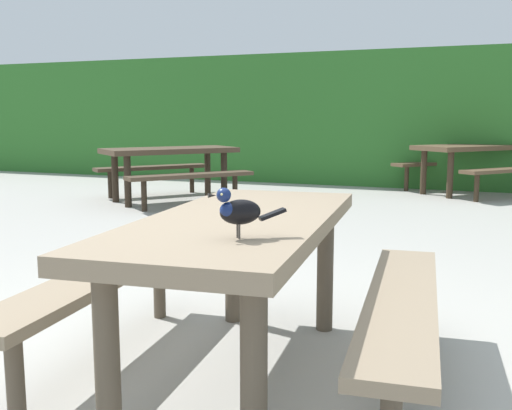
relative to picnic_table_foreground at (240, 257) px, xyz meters
name	(u,v)px	position (x,y,z in m)	size (l,w,h in m)	color
ground_plane	(197,381)	(-0.16, -0.12, -0.56)	(60.00, 60.00, 0.00)	#A3A099
hedge_wall	(424,119)	(-0.16, 8.48, 0.57)	(28.00, 1.87, 2.25)	#2D6B28
picnic_table_foreground	(240,257)	(0.00, 0.00, 0.00)	(1.85, 1.87, 0.74)	#84725B
bird_grackle	(237,210)	(0.19, -0.45, 0.29)	(0.24, 0.20, 0.18)	black
picnic_table_mid_left	(471,157)	(0.69, 7.29, 0.00)	(2.39, 2.39, 0.74)	brown
picnic_table_mid_right	(170,161)	(-3.15, 4.86, 0.00)	(2.38, 2.38, 0.74)	#473828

